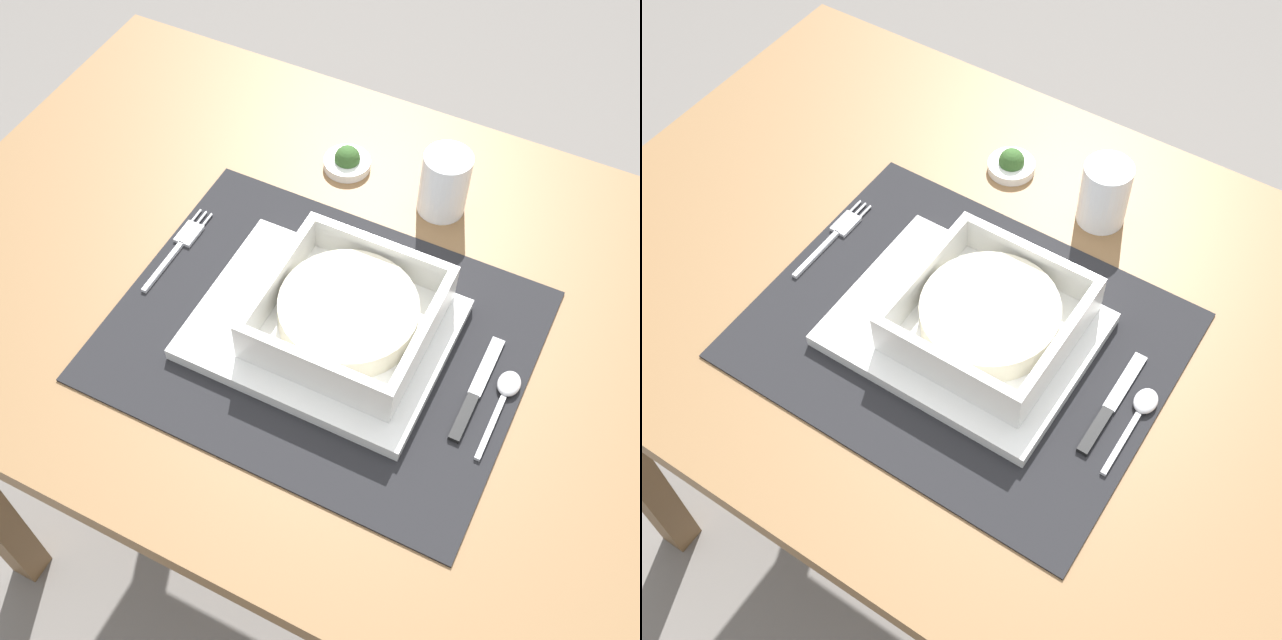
% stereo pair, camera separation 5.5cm
% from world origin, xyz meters
% --- Properties ---
extents(ground_plane, '(6.00, 6.00, 0.00)m').
position_xyz_m(ground_plane, '(0.00, 0.00, 0.00)').
color(ground_plane, slate).
extents(dining_table, '(1.01, 0.69, 0.73)m').
position_xyz_m(dining_table, '(0.00, 0.00, 0.63)').
color(dining_table, brown).
rests_on(dining_table, ground).
extents(placemat, '(0.45, 0.35, 0.00)m').
position_xyz_m(placemat, '(0.01, -0.06, 0.73)').
color(placemat, black).
rests_on(placemat, dining_table).
extents(serving_plate, '(0.27, 0.21, 0.02)m').
position_xyz_m(serving_plate, '(0.02, -0.06, 0.74)').
color(serving_plate, white).
rests_on(serving_plate, placemat).
extents(porridge_bowl, '(0.18, 0.18, 0.05)m').
position_xyz_m(porridge_bowl, '(0.04, -0.05, 0.77)').
color(porridge_bowl, white).
rests_on(porridge_bowl, serving_plate).
extents(fork, '(0.02, 0.14, 0.00)m').
position_xyz_m(fork, '(-0.19, -0.02, 0.74)').
color(fork, silver).
rests_on(fork, placemat).
extents(spoon, '(0.02, 0.11, 0.01)m').
position_xyz_m(spoon, '(0.22, -0.04, 0.74)').
color(spoon, silver).
rests_on(spoon, placemat).
extents(butter_knife, '(0.01, 0.14, 0.01)m').
position_xyz_m(butter_knife, '(0.19, -0.06, 0.74)').
color(butter_knife, black).
rests_on(butter_knife, placemat).
extents(drinking_glass, '(0.06, 0.06, 0.08)m').
position_xyz_m(drinking_glass, '(0.06, 0.18, 0.77)').
color(drinking_glass, white).
rests_on(drinking_glass, dining_table).
extents(condiment_saucer, '(0.06, 0.06, 0.03)m').
position_xyz_m(condiment_saucer, '(-0.07, 0.19, 0.74)').
color(condiment_saucer, white).
rests_on(condiment_saucer, dining_table).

